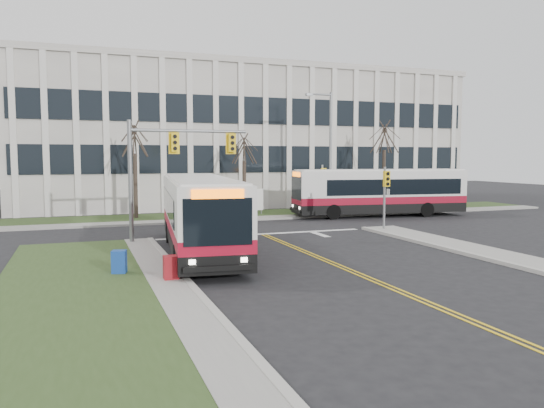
{
  "coord_description": "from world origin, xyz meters",
  "views": [
    {
      "loc": [
        -9.71,
        -19.98,
        4.36
      ],
      "look_at": [
        -0.57,
        5.06,
        2.0
      ],
      "focal_mm": 35.0,
      "sensor_mm": 36.0,
      "label": 1
    }
  ],
  "objects_px": {
    "streetlight": "(329,146)",
    "directory_sign": "(254,200)",
    "newspaper_box_red": "(171,269)",
    "bus_main": "(200,216)",
    "bus_cross": "(379,193)",
    "newspaper_box_blue": "(119,263)"
  },
  "relations": [
    {
      "from": "streetlight",
      "to": "directory_sign",
      "type": "xyz_separation_m",
      "value": [
        -5.53,
        1.3,
        -4.02
      ]
    },
    {
      "from": "newspaper_box_red",
      "to": "bus_main",
      "type": "bearing_deg",
      "value": 68.64
    },
    {
      "from": "newspaper_box_red",
      "to": "bus_cross",
      "type": "bearing_deg",
      "value": 41.99
    },
    {
      "from": "bus_main",
      "to": "newspaper_box_red",
      "type": "bearing_deg",
      "value": -105.51
    },
    {
      "from": "streetlight",
      "to": "newspaper_box_red",
      "type": "xyz_separation_m",
      "value": [
        -14.83,
        -17.94,
        -4.72
      ]
    },
    {
      "from": "streetlight",
      "to": "directory_sign",
      "type": "bearing_deg",
      "value": 166.77
    },
    {
      "from": "bus_main",
      "to": "bus_cross",
      "type": "height_order",
      "value": "bus_cross"
    },
    {
      "from": "directory_sign",
      "to": "streetlight",
      "type": "bearing_deg",
      "value": -13.23
    },
    {
      "from": "bus_cross",
      "to": "streetlight",
      "type": "bearing_deg",
      "value": -118.23
    },
    {
      "from": "bus_main",
      "to": "bus_cross",
      "type": "distance_m",
      "value": 18.79
    },
    {
      "from": "newspaper_box_red",
      "to": "streetlight",
      "type": "bearing_deg",
      "value": 51.16
    },
    {
      "from": "bus_main",
      "to": "bus_cross",
      "type": "xyz_separation_m",
      "value": [
        15.73,
        10.27,
        0.01
      ]
    },
    {
      "from": "bus_main",
      "to": "newspaper_box_blue",
      "type": "distance_m",
      "value": 5.51
    },
    {
      "from": "streetlight",
      "to": "newspaper_box_red",
      "type": "distance_m",
      "value": 23.75
    },
    {
      "from": "bus_main",
      "to": "newspaper_box_blue",
      "type": "bearing_deg",
      "value": -128.95
    },
    {
      "from": "bus_main",
      "to": "bus_cross",
      "type": "relative_size",
      "value": 0.99
    },
    {
      "from": "streetlight",
      "to": "bus_cross",
      "type": "bearing_deg",
      "value": -35.18
    },
    {
      "from": "newspaper_box_blue",
      "to": "streetlight",
      "type": "bearing_deg",
      "value": 59.7
    },
    {
      "from": "directory_sign",
      "to": "newspaper_box_red",
      "type": "distance_m",
      "value": 21.38
    },
    {
      "from": "bus_cross",
      "to": "newspaper_box_blue",
      "type": "height_order",
      "value": "bus_cross"
    },
    {
      "from": "newspaper_box_red",
      "to": "directory_sign",
      "type": "bearing_deg",
      "value": 64.95
    },
    {
      "from": "bus_cross",
      "to": "newspaper_box_red",
      "type": "xyz_separation_m",
      "value": [
        -17.95,
        -15.74,
        -1.22
      ]
    }
  ]
}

